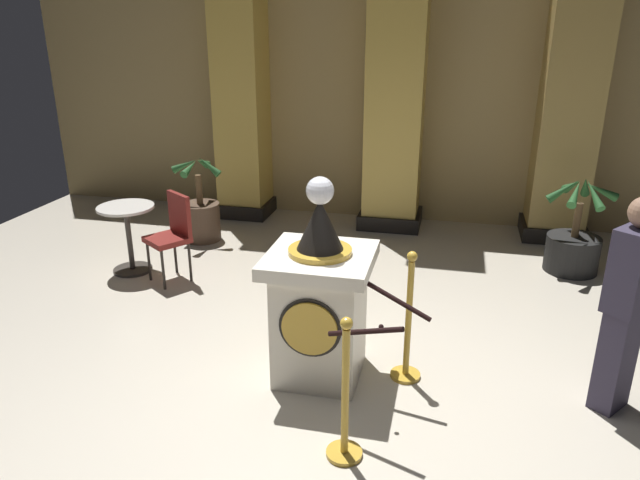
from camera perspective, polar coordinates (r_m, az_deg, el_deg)
ground_plane at (r=4.61m, az=0.60°, el=-14.86°), size 10.69×10.69×0.00m
back_wall at (r=8.30m, az=7.74°, el=14.68°), size 10.69×0.16×3.72m
pedestal_clock at (r=4.54m, az=-0.01°, el=-6.09°), size 0.80×0.80×1.63m
stanchion_near at (r=3.87m, az=2.45°, el=-16.21°), size 0.24×0.24×1.01m
stanchion_far at (r=4.67m, az=8.53°, el=-9.10°), size 0.24×0.24×1.08m
velvet_rope at (r=4.04m, az=6.02°, el=-7.32°), size 0.68×0.69×0.22m
column_left at (r=8.43m, az=-7.66°, el=14.17°), size 0.78×0.78×3.57m
column_right at (r=8.00m, az=23.19°, el=12.43°), size 0.83×0.83×3.57m
column_centre_rear at (r=7.93m, az=7.42°, el=13.80°), size 0.87×0.87×3.57m
potted_palm_left at (r=7.71m, az=-11.53°, el=2.34°), size 0.65×0.65×1.13m
potted_palm_right at (r=7.18m, az=23.44°, el=-0.42°), size 0.77×0.73×1.12m
bystander_guest at (r=4.59m, az=27.75°, el=-5.39°), size 0.40×0.42×1.61m
cafe_table at (r=6.86m, az=-18.18°, el=0.94°), size 0.62×0.62×0.77m
cafe_chair_red at (r=6.48m, az=-14.14°, el=0.97°), size 0.56×0.56×0.96m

